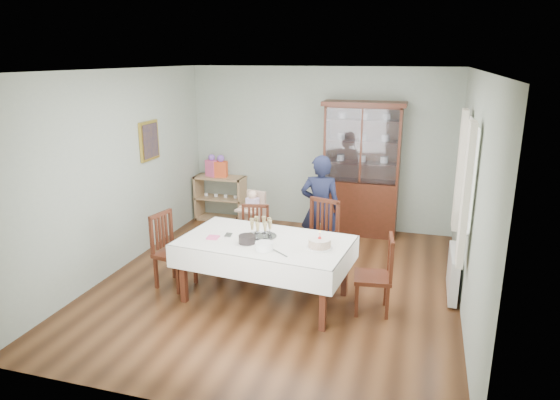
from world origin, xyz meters
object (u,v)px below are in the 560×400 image
at_px(woman, 320,208).
at_px(champagne_tray, 261,232).
at_px(chair_end_left, 174,265).
at_px(high_chair, 253,227).
at_px(birthday_cake, 320,243).
at_px(chair_far_right, 317,254).
at_px(chair_end_right, 373,289).
at_px(china_cabinet, 362,167).
at_px(chair_far_left, 254,251).
at_px(dining_table, 265,269).
at_px(gift_bag_pink, 212,167).
at_px(gift_bag_orange, 221,167).
at_px(sideboard, 221,198).

xyz_separation_m(woman, champagne_tray, (-0.45, -1.31, 0.06)).
height_order(chair_end_left, high_chair, chair_end_left).
distance_m(woman, birthday_cake, 1.48).
xyz_separation_m(chair_far_right, chair_end_right, (0.84, -0.81, -0.03)).
bearing_deg(champagne_tray, china_cabinet, 72.02).
relative_size(chair_far_left, high_chair, 0.94).
bearing_deg(chair_far_right, dining_table, -101.28).
distance_m(champagne_tray, gift_bag_pink, 3.17).
bearing_deg(chair_far_left, woman, 23.70).
height_order(chair_end_left, chair_end_right, chair_end_left).
distance_m(chair_end_left, chair_end_right, 2.52).
bearing_deg(chair_far_right, chair_end_left, -136.91).
bearing_deg(gift_bag_orange, woman, -32.28).
distance_m(chair_end_left, birthday_cake, 1.98).
bearing_deg(woman, gift_bag_pink, -35.61).
bearing_deg(birthday_cake, chair_far_right, 103.34).
xyz_separation_m(china_cabinet, birthday_cake, (-0.10, -2.75, -0.31)).
relative_size(sideboard, gift_bag_pink, 2.28).
relative_size(chair_far_left, champagne_tray, 2.32).
bearing_deg(china_cabinet, woman, -107.07).
bearing_deg(gift_bag_pink, chair_far_right, -38.35).
xyz_separation_m(dining_table, gift_bag_pink, (-1.86, 2.69, 0.59)).
bearing_deg(chair_end_right, chair_end_left, -97.11).
relative_size(dining_table, china_cabinet, 0.97).
distance_m(high_chair, birthday_cake, 2.07).
bearing_deg(chair_end_right, high_chair, -133.38).
distance_m(chair_far_right, woman, 0.71).
xyz_separation_m(chair_end_left, woman, (1.61, 1.37, 0.49)).
distance_m(woman, gift_bag_orange, 2.45).
relative_size(chair_far_right, woman, 0.66).
height_order(china_cabinet, champagne_tray, china_cabinet).
xyz_separation_m(sideboard, woman, (2.10, -1.32, 0.37)).
distance_m(high_chair, gift_bag_pink, 1.82).
distance_m(chair_far_right, gift_bag_pink, 3.03).
xyz_separation_m(dining_table, champagne_tray, (-0.07, 0.07, 0.45)).
bearing_deg(gift_bag_pink, gift_bag_orange, 0.00).
relative_size(high_chair, gift_bag_orange, 2.40).
bearing_deg(chair_end_left, sideboard, 21.51).
bearing_deg(woman, sideboard, -37.59).
distance_m(dining_table, champagne_tray, 0.46).
bearing_deg(sideboard, chair_far_right, -40.35).
relative_size(chair_far_left, gift_bag_pink, 2.23).
height_order(sideboard, champagne_tray, champagne_tray).
relative_size(high_chair, gift_bag_pink, 2.39).
bearing_deg(sideboard, gift_bag_orange, -27.72).
height_order(chair_far_right, gift_bag_orange, gift_bag_orange).
bearing_deg(chair_far_left, sideboard, 112.10).
xyz_separation_m(china_cabinet, chair_far_right, (-0.32, -1.83, -0.82)).
bearing_deg(gift_bag_orange, sideboard, 152.28).
distance_m(chair_far_right, chair_end_right, 1.16).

